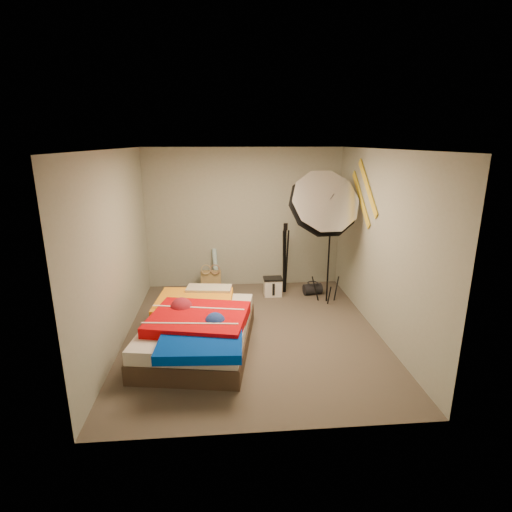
{
  "coord_description": "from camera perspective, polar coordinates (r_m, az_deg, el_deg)",
  "views": [
    {
      "loc": [
        -0.38,
        -5.08,
        2.6
      ],
      "look_at": [
        0.1,
        0.6,
        0.95
      ],
      "focal_mm": 28.0,
      "sensor_mm": 36.0,
      "label": 1
    }
  ],
  "objects": [
    {
      "name": "floor",
      "position": [
        5.72,
        -0.5,
        -10.89
      ],
      "size": [
        4.0,
        4.0,
        0.0
      ],
      "primitive_type": "plane",
      "color": "brown",
      "rests_on": "ground"
    },
    {
      "name": "camera_case",
      "position": [
        6.96,
        2.4,
        -4.49
      ],
      "size": [
        0.3,
        0.22,
        0.3
      ],
      "primitive_type": "cube",
      "rotation": [
        0.0,
        0.0,
        0.01
      ],
      "color": "silver",
      "rests_on": "floor"
    },
    {
      "name": "wrapping_roll",
      "position": [
        7.33,
        -5.8,
        -1.76
      ],
      "size": [
        0.14,
        0.22,
        0.72
      ],
      "primitive_type": "cylinder",
      "rotation": [
        -0.17,
        0.0,
        0.31
      ],
      "color": "#5EA7BF",
      "rests_on": "floor"
    },
    {
      "name": "wall_stripe_upper",
      "position": [
        6.1,
        15.66,
        9.43
      ],
      "size": [
        0.02,
        0.91,
        0.78
      ],
      "primitive_type": "cube",
      "rotation": [
        0.7,
        0.0,
        0.0
      ],
      "color": "gold",
      "rests_on": "wall_right"
    },
    {
      "name": "camera_tripod",
      "position": [
        6.96,
        4.18,
        0.38
      ],
      "size": [
        0.08,
        0.08,
        1.25
      ],
      "color": "black",
      "rests_on": "floor"
    },
    {
      "name": "wall_front",
      "position": [
        3.39,
        2.07,
        -7.35
      ],
      "size": [
        3.5,
        0.0,
        3.5
      ],
      "primitive_type": "plane",
      "rotation": [
        -1.57,
        0.0,
        0.0
      ],
      "color": "gray",
      "rests_on": "floor"
    },
    {
      "name": "bed",
      "position": [
        5.28,
        -8.23,
        -10.19
      ],
      "size": [
        1.57,
        2.12,
        0.54
      ],
      "color": "#413024",
      "rests_on": "floor"
    },
    {
      "name": "photo_umbrella",
      "position": [
        6.25,
        9.52,
        7.15
      ],
      "size": [
        1.32,
        0.94,
        2.3
      ],
      "color": "black",
      "rests_on": "floor"
    },
    {
      "name": "wall_right",
      "position": [
        5.68,
        17.38,
        1.63
      ],
      "size": [
        0.0,
        4.0,
        4.0
      ],
      "primitive_type": "plane",
      "rotation": [
        1.57,
        0.0,
        -1.57
      ],
      "color": "gray",
      "rests_on": "floor"
    },
    {
      "name": "tote_bag",
      "position": [
        7.25,
        -6.44,
        -3.48
      ],
      "size": [
        0.36,
        0.17,
        0.37
      ],
      "primitive_type": "cube",
      "rotation": [
        -0.14,
        0.0,
        -0.04
      ],
      "color": "tan",
      "rests_on": "floor"
    },
    {
      "name": "duffel_bag",
      "position": [
        7.1,
        8.08,
        -4.7
      ],
      "size": [
        0.34,
        0.24,
        0.19
      ],
      "primitive_type": "cylinder",
      "rotation": [
        0.0,
        1.57,
        0.15
      ],
      "color": "black",
      "rests_on": "floor"
    },
    {
      "name": "wall_stripe_lower",
      "position": [
        6.36,
        14.75,
        7.92
      ],
      "size": [
        0.02,
        0.91,
        0.78
      ],
      "primitive_type": "cube",
      "rotation": [
        0.7,
        0.0,
        0.0
      ],
      "color": "gold",
      "rests_on": "wall_right"
    },
    {
      "name": "ceiling",
      "position": [
        5.1,
        -0.57,
        15.01
      ],
      "size": [
        4.0,
        4.0,
        0.0
      ],
      "primitive_type": "plane",
      "rotation": [
        3.14,
        0.0,
        0.0
      ],
      "color": "silver",
      "rests_on": "wall_back"
    },
    {
      "name": "wall_left",
      "position": [
        5.43,
        -19.26,
        0.83
      ],
      "size": [
        0.0,
        4.0,
        4.0
      ],
      "primitive_type": "plane",
      "rotation": [
        1.57,
        0.0,
        1.57
      ],
      "color": "gray",
      "rests_on": "floor"
    },
    {
      "name": "wall_back",
      "position": [
        7.22,
        -1.74,
        5.35
      ],
      "size": [
        3.5,
        0.0,
        3.5
      ],
      "primitive_type": "plane",
      "rotation": [
        1.57,
        0.0,
        0.0
      ],
      "color": "gray",
      "rests_on": "floor"
    }
  ]
}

